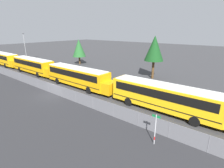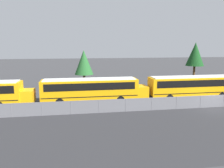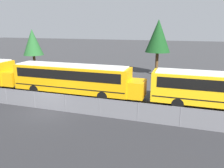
# 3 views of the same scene
# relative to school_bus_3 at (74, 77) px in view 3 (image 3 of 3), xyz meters

# --- Properties ---
(ground_plane) EXTENTS (200.00, 200.00, 0.00)m
(ground_plane) POSITION_rel_school_bus_3_xyz_m (-0.10, -4.34, -1.90)
(ground_plane) COLOR #38383A
(fence) EXTENTS (112.83, 0.07, 1.50)m
(fence) POSITION_rel_school_bus_3_xyz_m (-0.10, -4.34, -1.14)
(fence) COLOR #9EA0A5
(fence) RESTS_ON ground_plane
(school_bus_3) EXTENTS (13.82, 2.47, 3.19)m
(school_bus_3) POSITION_rel_school_bus_3_xyz_m (0.00, 0.00, 0.00)
(school_bus_3) COLOR orange
(school_bus_3) RESTS_ON ground_plane
(tree_1) EXTENTS (3.45, 3.45, 6.51)m
(tree_1) POSITION_rel_school_bus_3_xyz_m (-14.76, 13.13, 2.34)
(tree_1) COLOR #51381E
(tree_1) RESTS_ON ground_plane
(tree_2) EXTENTS (3.49, 3.49, 7.93)m
(tree_2) POSITION_rel_school_bus_3_xyz_m (6.90, 12.31, 3.71)
(tree_2) COLOR #51381E
(tree_2) RESTS_ON ground_plane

